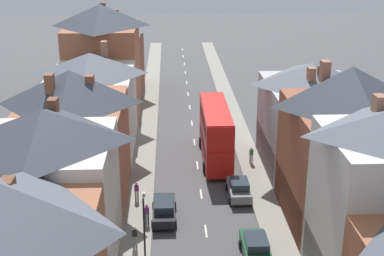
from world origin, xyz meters
The scene contains 13 objects.
pavement_left centered at (-5.10, 38.00, 0.07)m, with size 2.20×104.00×0.14m, color gray.
pavement_right centered at (5.10, 38.00, 0.07)m, with size 2.20×104.00×0.14m, color gray.
centre_line_dashes centered at (0.00, 36.00, 0.01)m, with size 0.14×97.80×0.01m.
terrace_row_left centered at (-10.18, 25.28, 5.52)m, with size 8.00×72.40×13.28m.
double_decker_bus_lead centered at (1.79, 31.39, 2.82)m, with size 2.74×10.80×5.30m.
car_near_blue centered at (-3.10, 20.02, 0.81)m, with size 1.90×4.60×1.60m.
car_near_silver centered at (3.10, 14.29, 0.85)m, with size 1.90×4.08×1.69m.
car_parked_left_a centered at (3.10, 23.25, 0.82)m, with size 1.90×3.98×1.62m.
pedestrian_mid_left centered at (-5.10, 15.91, 1.03)m, with size 0.36×0.22×1.61m.
pedestrian_mid_right centered at (-4.38, 19.07, 1.03)m, with size 0.36×0.22×1.61m.
pedestrian_far_left centered at (-5.35, 22.90, 1.03)m, with size 0.36×0.22×1.61m.
pedestrian_far_right centered at (5.12, 29.95, 1.03)m, with size 0.36×0.22×1.61m.
street_lamp centered at (-4.25, 12.95, 3.24)m, with size 0.20×1.12×5.50m.
Camera 1 is at (-2.54, -16.45, 20.72)m, focal length 50.00 mm.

